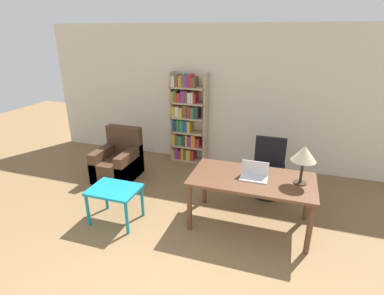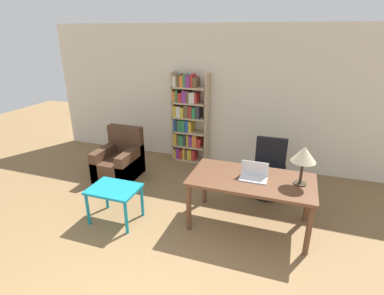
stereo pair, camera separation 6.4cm
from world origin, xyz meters
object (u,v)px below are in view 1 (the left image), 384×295
at_px(armchair, 118,162).
at_px(bookshelf, 187,120).
at_px(table_lamp, 304,154).
at_px(side_table_blue, 114,193).
at_px(desk, 252,184).
at_px(laptop, 254,174).
at_px(office_chair, 268,169).

bearing_deg(armchair, bookshelf, 50.25).
xyz_separation_m(table_lamp, side_table_blue, (-2.43, -0.55, -0.69)).
height_order(desk, laptop, laptop).
bearing_deg(desk, table_lamp, 4.13).
distance_m(laptop, armchair, 2.69).
bearing_deg(desk, bookshelf, 130.14).
xyz_separation_m(desk, table_lamp, (0.60, 0.04, 0.49)).
bearing_deg(office_chair, table_lamp, -64.45).
bearing_deg(laptop, desk, -163.57).
distance_m(side_table_blue, bookshelf, 2.43).
height_order(desk, table_lamp, table_lamp).
relative_size(desk, side_table_blue, 2.40).
distance_m(laptop, table_lamp, 0.68).
relative_size(table_lamp, armchair, 0.57).
bearing_deg(table_lamp, armchair, 167.52).
height_order(table_lamp, office_chair, table_lamp).
relative_size(side_table_blue, bookshelf, 0.37).
height_order(office_chair, bookshelf, bookshelf).
distance_m(table_lamp, armchair, 3.31).
relative_size(table_lamp, office_chair, 0.55).
relative_size(office_chair, bookshelf, 0.51).
height_order(desk, armchair, armchair).
bearing_deg(side_table_blue, armchair, 119.47).
bearing_deg(bookshelf, side_table_blue, -95.88).
xyz_separation_m(side_table_blue, bookshelf, (0.24, 2.38, 0.44)).
xyz_separation_m(table_lamp, office_chair, (-0.46, 0.95, -0.69)).
relative_size(office_chair, armchair, 1.04).
bearing_deg(bookshelf, table_lamp, -39.95).
xyz_separation_m(desk, side_table_blue, (-1.82, -0.50, -0.20)).
height_order(desk, side_table_blue, desk).
bearing_deg(office_chair, armchair, -174.45).
bearing_deg(armchair, desk, -16.25).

